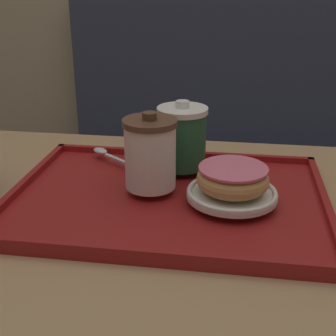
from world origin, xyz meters
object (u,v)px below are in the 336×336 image
object	(u,v)px
coffee_cup_rear	(182,137)
donut_chocolate_glazed	(233,179)
spoon	(106,154)
coffee_cup_front	(150,153)

from	to	relation	value
coffee_cup_rear	donut_chocolate_glazed	bearing A→B (deg)	-51.77
donut_chocolate_glazed	spoon	bearing A→B (deg)	148.89
coffee_cup_front	donut_chocolate_glazed	world-z (taller)	coffee_cup_front
coffee_cup_rear	spoon	bearing A→B (deg)	169.35
coffee_cup_rear	coffee_cup_front	bearing A→B (deg)	-113.12
coffee_cup_front	spoon	xyz separation A→B (m)	(-0.11, 0.13, -0.06)
coffee_cup_front	donut_chocolate_glazed	size ratio (longest dim) A/B	1.12
coffee_cup_front	donut_chocolate_glazed	distance (m)	0.14
donut_chocolate_glazed	coffee_cup_rear	bearing A→B (deg)	128.23
donut_chocolate_glazed	coffee_cup_front	bearing A→B (deg)	169.68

